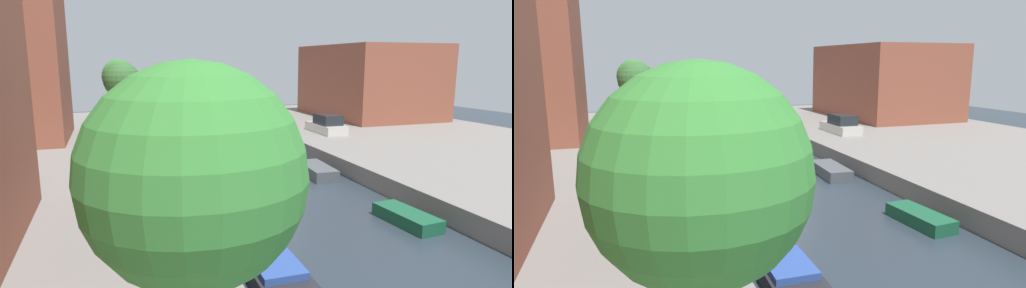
% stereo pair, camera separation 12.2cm
% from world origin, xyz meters
% --- Properties ---
extents(ground_plane, '(84.00, 84.00, 0.00)m').
position_xyz_m(ground_plane, '(0.00, 0.00, 0.00)').
color(ground_plane, '#28333D').
extents(quay_right, '(20.00, 64.00, 1.00)m').
position_xyz_m(quay_right, '(15.00, 0.00, 0.50)').
color(quay_right, gray).
rests_on(quay_right, ground_plane).
extents(low_block_right, '(10.00, 13.80, 7.37)m').
position_xyz_m(low_block_right, '(18.00, 18.92, 4.68)').
color(low_block_right, brown).
rests_on(low_block_right, quay_right).
extents(street_tree_0, '(3.18, 3.18, 5.81)m').
position_xyz_m(street_tree_0, '(-7.00, -14.84, 5.21)').
color(street_tree_0, brown).
rests_on(street_tree_0, quay_left).
extents(street_tree_1, '(2.24, 2.24, 5.24)m').
position_xyz_m(street_tree_1, '(-7.00, -7.23, 5.04)').
color(street_tree_1, brown).
rests_on(street_tree_1, quay_left).
extents(street_tree_2, '(1.96, 1.96, 4.70)m').
position_xyz_m(street_tree_2, '(-7.00, -0.48, 4.66)').
color(street_tree_2, brown).
rests_on(street_tree_2, quay_left).
extents(street_tree_3, '(2.12, 2.12, 4.24)m').
position_xyz_m(street_tree_3, '(-7.00, 6.67, 4.15)').
color(street_tree_3, brown).
rests_on(street_tree_3, quay_left).
extents(street_tree_4, '(2.76, 2.76, 5.73)m').
position_xyz_m(street_tree_4, '(-7.00, 13.82, 5.33)').
color(street_tree_4, brown).
rests_on(street_tree_4, quay_left).
extents(street_tree_5, '(3.04, 3.04, 5.92)m').
position_xyz_m(street_tree_5, '(-7.00, 20.66, 5.38)').
color(street_tree_5, brown).
rests_on(street_tree_5, quay_left).
extents(parked_car, '(1.83, 4.19, 1.50)m').
position_xyz_m(parked_car, '(8.74, 10.63, 1.62)').
color(parked_car, beige).
rests_on(parked_car, quay_right).
extents(moored_boat_left_1, '(1.70, 3.72, 0.82)m').
position_xyz_m(moored_boat_left_1, '(-3.55, -9.32, 0.36)').
color(moored_boat_left_1, '#232328').
rests_on(moored_boat_left_1, ground_plane).
extents(moored_boat_left_2, '(1.46, 4.45, 0.56)m').
position_xyz_m(moored_boat_left_2, '(-3.80, -1.58, 0.28)').
color(moored_boat_left_2, '#195638').
rests_on(moored_boat_left_2, ground_plane).
extents(moored_boat_left_3, '(1.85, 3.93, 0.84)m').
position_xyz_m(moored_boat_left_3, '(-4.09, 7.34, 0.35)').
color(moored_boat_left_3, '#33476B').
rests_on(moored_boat_left_3, ground_plane).
extents(moored_boat_left_4, '(1.59, 4.06, 1.05)m').
position_xyz_m(moored_boat_left_4, '(-4.08, 16.19, 0.45)').
color(moored_boat_left_4, '#195638').
rests_on(moored_boat_left_4, ground_plane).
extents(moored_boat_right_2, '(1.45, 3.12, 0.55)m').
position_xyz_m(moored_boat_right_2, '(3.58, -6.27, 0.28)').
color(moored_boat_right_2, '#195638').
rests_on(moored_boat_right_2, ground_plane).
extents(moored_boat_right_3, '(1.65, 3.52, 0.65)m').
position_xyz_m(moored_boat_right_3, '(3.49, 1.93, 0.33)').
color(moored_boat_right_3, '#4C5156').
rests_on(moored_boat_right_3, ground_plane).
extents(moored_boat_right_4, '(1.68, 4.20, 0.86)m').
position_xyz_m(moored_boat_right_4, '(2.97, 10.29, 0.38)').
color(moored_boat_right_4, beige).
rests_on(moored_boat_right_4, ground_plane).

